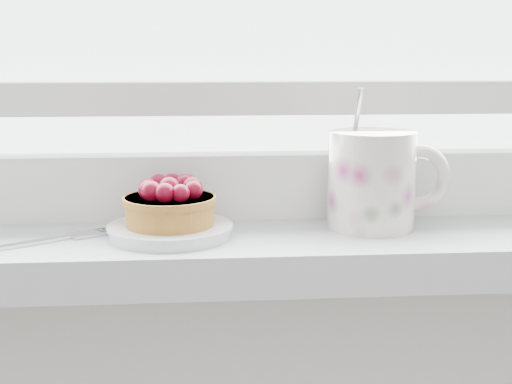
{
  "coord_description": "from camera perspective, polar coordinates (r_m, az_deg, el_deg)",
  "views": [
    {
      "loc": [
        -0.06,
        1.19,
        1.12
      ],
      "look_at": [
        -0.01,
        1.88,
        0.98
      ],
      "focal_mm": 50.0,
      "sensor_mm": 36.0,
      "label": 1
    }
  ],
  "objects": [
    {
      "name": "fork",
      "position": [
        0.71,
        -17.25,
        -3.85
      ],
      "size": [
        0.17,
        0.12,
        0.0
      ],
      "color": "silver",
      "rests_on": "windowsill"
    },
    {
      "name": "raspberry_tart",
      "position": [
        0.7,
        -6.91,
        -0.92
      ],
      "size": [
        0.09,
        0.09,
        0.05
      ],
      "color": "#965F20",
      "rests_on": "saucer"
    },
    {
      "name": "floral_mug",
      "position": [
        0.74,
        9.47,
        1.11
      ],
      "size": [
        0.13,
        0.09,
        0.14
      ],
      "color": "silver",
      "rests_on": "windowsill"
    },
    {
      "name": "saucer",
      "position": [
        0.71,
        -6.87,
        -3.08
      ],
      "size": [
        0.12,
        0.12,
        0.01
      ],
      "primitive_type": "cylinder",
      "color": "silver",
      "rests_on": "windowsill"
    }
  ]
}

